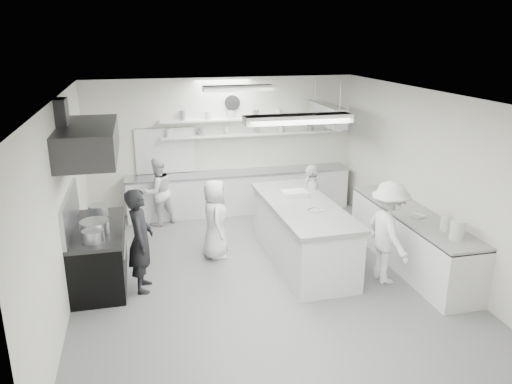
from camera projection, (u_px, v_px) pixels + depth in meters
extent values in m
cube|color=gray|center=(261.00, 276.00, 8.41)|extent=(6.00, 7.00, 0.02)
cube|color=silver|center=(261.00, 95.00, 7.49)|extent=(6.00, 7.00, 0.02)
cube|color=silver|center=(224.00, 145.00, 11.19)|extent=(6.00, 0.04, 3.00)
cube|color=silver|center=(350.00, 299.00, 4.70)|extent=(6.00, 0.04, 3.00)
cube|color=silver|center=(63.00, 205.00, 7.29)|extent=(0.04, 7.00, 3.00)
cube|color=silver|center=(429.00, 179.00, 8.61)|extent=(0.04, 7.00, 3.00)
cube|color=black|center=(100.00, 256.00, 8.07)|extent=(0.80, 1.80, 0.90)
cube|color=#2D2D2F|center=(88.00, 141.00, 7.49)|extent=(0.85, 2.00, 0.50)
cube|color=silver|center=(240.00, 192.00, 11.30)|extent=(5.00, 0.60, 0.92)
cube|color=silver|center=(255.00, 134.00, 11.15)|extent=(4.20, 0.26, 0.04)
cube|color=silver|center=(255.00, 118.00, 11.04)|extent=(4.20, 0.26, 0.04)
cube|color=black|center=(165.00, 151.00, 10.90)|extent=(1.30, 0.04, 1.00)
cylinder|color=white|center=(232.00, 103.00, 10.91)|extent=(0.32, 0.05, 0.32)
cube|color=silver|center=(411.00, 240.00, 8.66)|extent=(0.74, 3.30, 0.94)
cube|color=#A6A9AF|center=(326.00, 114.00, 10.37)|extent=(0.30, 1.60, 0.40)
cube|color=silver|center=(298.00, 119.00, 5.84)|extent=(1.30, 0.25, 0.10)
cube|color=silver|center=(238.00, 88.00, 9.18)|extent=(1.30, 0.25, 0.10)
cube|color=silver|center=(302.00, 234.00, 8.79)|extent=(1.12, 2.83, 1.03)
cylinder|color=#A6A9AF|center=(95.00, 229.00, 7.63)|extent=(0.44, 0.44, 0.26)
imported|color=black|center=(141.00, 240.00, 7.71)|extent=(0.45, 0.64, 1.67)
imported|color=white|center=(158.00, 191.00, 10.45)|extent=(0.89, 0.83, 1.46)
imported|color=white|center=(215.00, 219.00, 8.91)|extent=(0.50, 0.73, 1.45)
imported|color=white|center=(311.00, 202.00, 9.72)|extent=(0.60, 0.95, 1.51)
imported|color=white|center=(388.00, 233.00, 7.98)|extent=(0.63, 1.09, 1.69)
imported|color=#A6A9AF|center=(315.00, 212.00, 8.30)|extent=(0.32, 0.32, 0.06)
imported|color=silver|center=(305.00, 195.00, 9.18)|extent=(0.20, 0.20, 0.06)
imported|color=silver|center=(417.00, 217.00, 8.32)|extent=(0.32, 0.32, 0.06)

